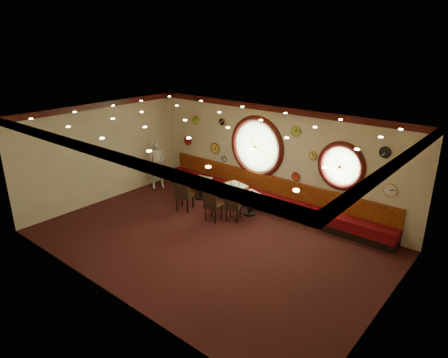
% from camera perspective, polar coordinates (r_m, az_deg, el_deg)
% --- Properties ---
extents(floor, '(9.00, 6.00, 0.00)m').
position_cam_1_polar(floor, '(10.70, -2.27, -8.85)').
color(floor, black).
rests_on(floor, ground).
extents(ceiling, '(9.00, 6.00, 0.02)m').
position_cam_1_polar(ceiling, '(9.57, -2.54, 8.16)').
color(ceiling, gold).
rests_on(ceiling, wall_back).
extents(wall_back, '(9.00, 0.02, 3.20)m').
position_cam_1_polar(wall_back, '(12.29, 7.00, 3.03)').
color(wall_back, beige).
rests_on(wall_back, floor).
extents(wall_front, '(9.00, 0.02, 3.20)m').
position_cam_1_polar(wall_front, '(8.24, -16.57, -6.53)').
color(wall_front, beige).
rests_on(wall_front, floor).
extents(wall_left, '(0.02, 6.00, 3.20)m').
position_cam_1_polar(wall_left, '(13.32, -16.98, 3.63)').
color(wall_left, beige).
rests_on(wall_left, floor).
extents(wall_right, '(0.02, 6.00, 3.20)m').
position_cam_1_polar(wall_right, '(8.01, 22.58, -8.13)').
color(wall_right, beige).
rests_on(wall_right, floor).
extents(molding_back, '(9.00, 0.10, 0.18)m').
position_cam_1_polar(molding_back, '(11.90, 7.18, 9.94)').
color(molding_back, '#3D0D0B').
rests_on(molding_back, wall_back).
extents(molding_front, '(9.00, 0.10, 0.18)m').
position_cam_1_polar(molding_front, '(7.73, -17.37, 3.66)').
color(molding_front, '#3D0D0B').
rests_on(molding_front, wall_back).
extents(molding_left, '(0.10, 6.00, 0.18)m').
position_cam_1_polar(molding_left, '(12.96, -17.53, 10.01)').
color(molding_left, '#3D0D0B').
rests_on(molding_left, wall_back).
extents(molding_right, '(0.10, 6.00, 0.18)m').
position_cam_1_polar(molding_right, '(7.47, 23.75, 2.28)').
color(molding_right, '#3D0D0B').
rests_on(molding_right, wall_back).
extents(banquette_base, '(8.00, 0.55, 0.20)m').
position_cam_1_polar(banquette_base, '(12.59, 6.02, -3.79)').
color(banquette_base, black).
rests_on(banquette_base, floor).
extents(banquette_seat, '(8.00, 0.55, 0.30)m').
position_cam_1_polar(banquette_seat, '(12.50, 6.06, -2.74)').
color(banquette_seat, '#55070F').
rests_on(banquette_seat, banquette_base).
extents(banquette_back, '(8.00, 0.10, 0.55)m').
position_cam_1_polar(banquette_back, '(12.52, 6.69, -0.75)').
color(banquette_back, '#620807').
rests_on(banquette_back, wall_back).
extents(porthole_left_glass, '(1.66, 0.02, 1.66)m').
position_cam_1_polar(porthole_left_glass, '(12.54, 4.74, 4.64)').
color(porthole_left_glass, '#92C979').
rests_on(porthole_left_glass, wall_back).
extents(porthole_left_frame, '(1.98, 0.18, 1.98)m').
position_cam_1_polar(porthole_left_frame, '(12.53, 4.70, 4.63)').
color(porthole_left_frame, '#3D0D0B').
rests_on(porthole_left_frame, wall_back).
extents(porthole_left_ring, '(1.61, 0.03, 1.61)m').
position_cam_1_polar(porthole_left_ring, '(12.50, 4.62, 4.60)').
color(porthole_left_ring, '#C6852E').
rests_on(porthole_left_ring, wall_back).
extents(porthole_right_glass, '(1.10, 0.02, 1.10)m').
position_cam_1_polar(porthole_right_glass, '(11.26, 16.45, 1.80)').
color(porthole_right_glass, '#92C979').
rests_on(porthole_right_glass, wall_back).
extents(porthole_right_frame, '(1.38, 0.18, 1.38)m').
position_cam_1_polar(porthole_right_frame, '(11.24, 16.42, 1.78)').
color(porthole_right_frame, '#3D0D0B').
rests_on(porthole_right_frame, wall_back).
extents(porthole_right_ring, '(1.09, 0.03, 1.09)m').
position_cam_1_polar(porthole_right_ring, '(11.22, 16.35, 1.74)').
color(porthole_right_ring, '#C6852E').
rests_on(porthole_right_ring, wall_back).
extents(wall_clock_0, '(0.34, 0.03, 0.34)m').
position_cam_1_polar(wall_clock_0, '(10.92, 22.64, -1.47)').
color(wall_clock_0, white).
rests_on(wall_clock_0, wall_back).
extents(wall_clock_1, '(0.24, 0.03, 0.24)m').
position_cam_1_polar(wall_clock_1, '(11.97, 10.22, 0.37)').
color(wall_clock_1, red).
rests_on(wall_clock_1, wall_back).
extents(wall_clock_2, '(0.26, 0.03, 0.26)m').
position_cam_1_polar(wall_clock_2, '(14.00, -4.10, 8.40)').
color(wall_clock_2, '#75B925').
rests_on(wall_clock_2, wall_back).
extents(wall_clock_3, '(0.32, 0.03, 0.32)m').
position_cam_1_polar(wall_clock_3, '(14.46, -5.18, 5.49)').
color(wall_clock_3, red).
rests_on(wall_clock_3, wall_back).
extents(wall_clock_4, '(0.36, 0.03, 0.36)m').
position_cam_1_polar(wall_clock_4, '(13.61, -1.26, 4.42)').
color(wall_clock_4, yellow).
rests_on(wall_clock_4, wall_back).
extents(wall_clock_5, '(0.28, 0.03, 0.28)m').
position_cam_1_polar(wall_clock_5, '(10.70, 22.05, 3.57)').
color(wall_clock_5, black).
rests_on(wall_clock_5, wall_back).
extents(wall_clock_6, '(0.20, 0.03, 0.20)m').
position_cam_1_polar(wall_clock_6, '(13.45, 0.04, 2.90)').
color(wall_clock_6, silver).
rests_on(wall_clock_6, wall_back).
extents(wall_clock_7, '(0.24, 0.03, 0.24)m').
position_cam_1_polar(wall_clock_7, '(13.20, -0.30, 8.17)').
color(wall_clock_7, black).
rests_on(wall_clock_7, wall_back).
extents(wall_clock_8, '(0.30, 0.03, 0.30)m').
position_cam_1_polar(wall_clock_8, '(11.64, 10.20, 6.74)').
color(wall_clock_8, '#9EBE3B').
rests_on(wall_clock_8, wall_back).
extents(wall_clock_9, '(0.22, 0.03, 0.22)m').
position_cam_1_polar(wall_clock_9, '(11.52, 12.60, 3.34)').
color(wall_clock_9, '#E6CA4C').
rests_on(wall_clock_9, wall_back).
extents(table_a, '(0.79, 0.79, 0.69)m').
position_cam_1_polar(table_a, '(13.19, -3.38, -1.03)').
color(table_a, black).
rests_on(table_a, floor).
extents(table_b, '(0.83, 0.83, 0.76)m').
position_cam_1_polar(table_b, '(12.41, 1.25, -2.13)').
color(table_b, black).
rests_on(table_b, floor).
extents(table_c, '(0.75, 0.75, 0.66)m').
position_cam_1_polar(table_c, '(12.04, 3.66, -3.23)').
color(table_c, black).
rests_on(table_c, floor).
extents(chair_a, '(0.59, 0.59, 0.70)m').
position_cam_1_polar(chair_a, '(12.22, -5.89, -1.80)').
color(chair_a, black).
rests_on(chair_a, floor).
extents(chair_b, '(0.49, 0.49, 0.64)m').
position_cam_1_polar(chair_b, '(11.53, -1.78, -3.34)').
color(chair_b, black).
rests_on(chair_b, floor).
extents(chair_c, '(0.52, 0.52, 0.60)m').
position_cam_1_polar(chair_c, '(11.52, 1.25, -3.58)').
color(chair_c, black).
rests_on(chair_c, floor).
extents(condiment_a_salt, '(0.04, 0.04, 0.11)m').
position_cam_1_polar(condiment_a_salt, '(13.22, -3.51, 0.45)').
color(condiment_a_salt, silver).
rests_on(condiment_a_salt, table_a).
extents(condiment_b_salt, '(0.04, 0.04, 0.11)m').
position_cam_1_polar(condiment_b_salt, '(12.33, 1.04, -0.60)').
color(condiment_b_salt, silver).
rests_on(condiment_b_salt, table_b).
extents(condiment_c_salt, '(0.03, 0.03, 0.09)m').
position_cam_1_polar(condiment_c_salt, '(11.97, 3.59, -1.87)').
color(condiment_c_salt, silver).
rests_on(condiment_c_salt, table_c).
extents(condiment_a_pepper, '(0.04, 0.04, 0.10)m').
position_cam_1_polar(condiment_a_pepper, '(13.10, -3.43, 0.24)').
color(condiment_a_pepper, silver).
rests_on(condiment_a_pepper, table_a).
extents(condiment_b_pepper, '(0.03, 0.03, 0.09)m').
position_cam_1_polar(condiment_b_pepper, '(12.29, 1.14, -0.72)').
color(condiment_b_pepper, '#BBBBC0').
rests_on(condiment_b_pepper, table_b).
extents(condiment_c_pepper, '(0.04, 0.04, 0.10)m').
position_cam_1_polar(condiment_c_pepper, '(11.89, 3.85, -1.99)').
color(condiment_c_pepper, silver).
rests_on(condiment_c_pepper, table_c).
extents(condiment_a_bottle, '(0.04, 0.04, 0.14)m').
position_cam_1_polar(condiment_a_bottle, '(13.09, -2.96, 0.31)').
color(condiment_a_bottle, gold).
rests_on(condiment_a_bottle, table_a).
extents(condiment_b_bottle, '(0.05, 0.05, 0.15)m').
position_cam_1_polar(condiment_b_bottle, '(12.29, 2.22, -0.59)').
color(condiment_b_bottle, gold).
rests_on(condiment_b_bottle, table_b).
extents(condiment_c_bottle, '(0.04, 0.04, 0.14)m').
position_cam_1_polar(condiment_c_bottle, '(11.94, 4.04, -1.81)').
color(condiment_c_bottle, yellow).
rests_on(condiment_c_bottle, table_c).
extents(waiter, '(0.68, 0.75, 1.72)m').
position_cam_1_polar(waiter, '(14.18, -9.49, 2.11)').
color(waiter, silver).
rests_on(waiter, floor).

